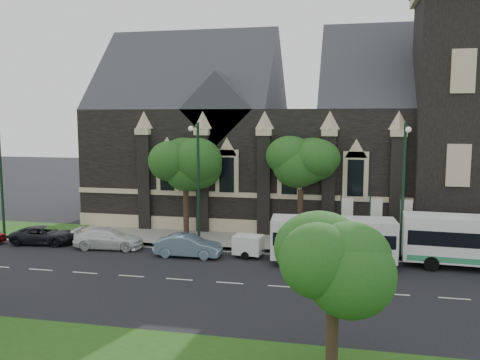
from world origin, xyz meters
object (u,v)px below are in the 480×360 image
(banner_flag_center, at_px, (374,217))
(car_far_black, at_px, (44,235))
(banner_flag_right, at_px, (404,218))
(street_lamp_mid, at_px, (197,178))
(street_lamp_near, at_px, (404,183))
(sedan, at_px, (188,246))
(car_far_white, at_px, (109,238))
(tree_walk_right, at_px, (304,165))
(box_trailer, at_px, (248,245))
(tree_walk_left, at_px, (189,164))
(tree_park_east, at_px, (339,252))
(shuttle_bus, at_px, (333,238))
(banner_flag_left, at_px, (345,216))

(banner_flag_center, relative_size, car_far_black, 0.85)
(banner_flag_right, bearing_deg, street_lamp_mid, -172.40)
(street_lamp_near, bearing_deg, sedan, -170.56)
(street_lamp_mid, bearing_deg, car_far_white, -166.90)
(street_lamp_near, relative_size, sedan, 1.99)
(tree_walk_right, xyz_separation_m, street_lamp_near, (6.79, -3.62, -0.71))
(banner_flag_center, height_order, box_trailer, banner_flag_center)
(sedan, bearing_deg, street_lamp_mid, -0.92)
(box_trailer, distance_m, car_far_white, 10.22)
(sedan, bearing_deg, tree_walk_right, -51.41)
(tree_walk_left, distance_m, street_lamp_mid, 4.08)
(banner_flag_center, relative_size, car_far_white, 0.80)
(tree_park_east, distance_m, banner_flag_center, 18.58)
(sedan, relative_size, car_far_white, 0.91)
(street_lamp_near, height_order, sedan, street_lamp_near)
(shuttle_bus, bearing_deg, tree_park_east, -91.80)
(banner_flag_center, distance_m, sedan, 13.10)
(street_lamp_mid, relative_size, shuttle_bus, 1.14)
(street_lamp_near, distance_m, car_far_white, 20.76)
(tree_park_east, height_order, banner_flag_right, tree_park_east)
(sedan, distance_m, car_far_white, 6.30)
(street_lamp_near, bearing_deg, banner_flag_left, 152.82)
(street_lamp_near, xyz_separation_m, shuttle_bus, (-4.40, -2.24, -3.39))
(banner_flag_center, bearing_deg, sedan, -160.98)
(shuttle_bus, relative_size, car_far_white, 1.59)
(street_lamp_mid, bearing_deg, box_trailer, -21.33)
(tree_walk_right, bearing_deg, banner_flag_left, -29.10)
(banner_flag_center, distance_m, car_far_black, 24.12)
(banner_flag_right, relative_size, box_trailer, 1.43)
(tree_walk_right, xyz_separation_m, tree_walk_left, (-9.01, -0.01, -0.08))
(tree_park_east, xyz_separation_m, tree_walk_left, (-11.97, 20.03, 1.12))
(car_far_black, bearing_deg, street_lamp_mid, -90.48)
(tree_walk_right, relative_size, sedan, 1.72)
(street_lamp_mid, height_order, car_far_black, street_lamp_mid)
(street_lamp_near, height_order, banner_flag_left, street_lamp_near)
(tree_walk_left, height_order, car_far_white, tree_walk_left)
(banner_flag_center, xyz_separation_m, car_far_black, (-23.86, -3.12, -1.73))
(banner_flag_right, bearing_deg, car_far_white, -170.71)
(tree_walk_left, bearing_deg, shuttle_bus, -27.17)
(car_far_white, bearing_deg, tree_park_east, -138.02)
(tree_walk_right, distance_m, box_trailer, 7.88)
(tree_walk_left, relative_size, sedan, 1.69)
(street_lamp_near, distance_m, sedan, 14.85)
(street_lamp_near, xyz_separation_m, car_far_black, (-25.57, -1.21, -4.46))
(tree_walk_right, bearing_deg, banner_flag_center, -18.64)
(car_far_black, bearing_deg, banner_flag_right, -89.58)
(banner_flag_left, xyz_separation_m, sedan, (-10.29, -4.24, -1.64))
(street_lamp_mid, height_order, shuttle_bus, street_lamp_mid)
(tree_walk_right, relative_size, tree_walk_left, 1.02)
(tree_park_east, xyz_separation_m, sedan, (-10.18, 14.09, -3.87))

